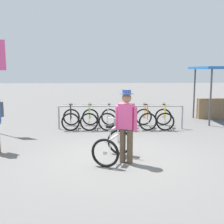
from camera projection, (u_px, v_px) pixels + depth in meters
ground_plane at (115, 158)px, 6.89m from camera, size 80.00×80.00×0.00m
bike_rack_rail at (121, 110)px, 10.18m from camera, size 4.61×0.17×0.88m
racked_bike_black at (71, 118)px, 10.37m from camera, size 0.74×1.13×0.97m
racked_bike_lime at (90, 118)px, 10.39m from camera, size 0.68×1.09×0.97m
racked_bike_white at (108, 118)px, 10.40m from camera, size 0.78×1.18×0.98m
racked_bike_teal at (127, 118)px, 10.41m from camera, size 0.82×1.18×0.97m
racked_bike_orange at (146, 118)px, 10.43m from camera, size 0.67×1.10×0.97m
racked_bike_yellow at (164, 118)px, 10.44m from camera, size 0.82×1.18×0.97m
featured_bicycle at (115, 140)px, 6.75m from camera, size 1.02×1.26×1.09m
person_with_featured_bike at (126, 123)px, 6.40m from camera, size 0.49×0.33×1.72m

